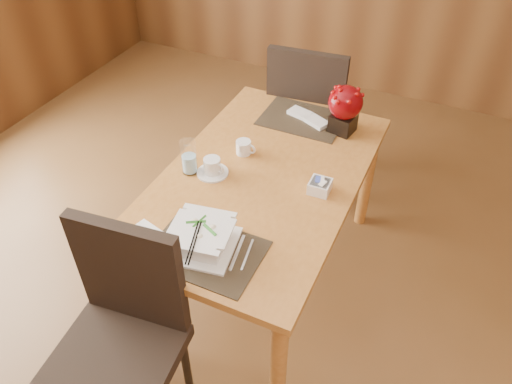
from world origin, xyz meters
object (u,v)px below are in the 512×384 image
at_px(creamer_jug, 244,147).
at_px(bread_plate, 142,235).
at_px(sugar_caddy, 320,186).
at_px(water_glass, 189,157).
at_px(soup_setting, 202,238).
at_px(far_chair, 309,112).
at_px(berry_decor, 345,107).
at_px(near_chair, 122,328).
at_px(dining_table, 262,190).
at_px(coffee_cup, 212,167).

height_order(creamer_jug, bread_plate, creamer_jug).
bearing_deg(bread_plate, sugar_caddy, 45.13).
bearing_deg(bread_plate, water_glass, 94.68).
xyz_separation_m(soup_setting, far_chair, (-0.05, 1.42, -0.21)).
height_order(berry_decor, near_chair, near_chair).
xyz_separation_m(water_glass, sugar_caddy, (0.62, 0.12, -0.06)).
height_order(dining_table, soup_setting, soup_setting).
distance_m(creamer_jug, berry_decor, 0.57).
relative_size(dining_table, berry_decor, 5.62).
relative_size(water_glass, far_chair, 0.17).
relative_size(bread_plate, near_chair, 0.13).
relative_size(creamer_jug, berry_decor, 0.37).
xyz_separation_m(coffee_cup, water_glass, (-0.11, -0.03, 0.05)).
bearing_deg(dining_table, sugar_caddy, 0.97).
distance_m(soup_setting, sugar_caddy, 0.62).
relative_size(dining_table, coffee_cup, 9.78).
bearing_deg(soup_setting, sugar_caddy, 49.47).
bearing_deg(coffee_cup, water_glass, -163.10).
bearing_deg(far_chair, coffee_cup, 76.22).
xyz_separation_m(water_glass, near_chair, (0.13, -0.78, -0.26)).
relative_size(sugar_caddy, near_chair, 0.09).
xyz_separation_m(dining_table, bread_plate, (-0.29, -0.58, 0.10)).
bearing_deg(berry_decor, creamer_jug, -134.37).
relative_size(soup_setting, near_chair, 0.30).
bearing_deg(soup_setting, water_glass, 116.54).
xyz_separation_m(dining_table, near_chair, (-0.20, -0.90, -0.08)).
bearing_deg(far_chair, dining_table, 89.59).
relative_size(bread_plate, far_chair, 0.13).
height_order(soup_setting, near_chair, near_chair).
relative_size(soup_setting, bread_plate, 2.33).
height_order(dining_table, water_glass, water_glass).
distance_m(dining_table, creamer_jug, 0.24).
relative_size(sugar_caddy, far_chair, 0.09).
bearing_deg(sugar_caddy, far_chair, 112.56).
distance_m(dining_table, bread_plate, 0.66).
height_order(sugar_caddy, near_chair, near_chair).
height_order(dining_table, coffee_cup, coffee_cup).
bearing_deg(far_chair, sugar_caddy, 107.20).
bearing_deg(bread_plate, soup_setting, 10.78).
relative_size(soup_setting, creamer_jug, 3.13).
xyz_separation_m(dining_table, berry_decor, (0.23, 0.53, 0.25)).
bearing_deg(berry_decor, coffee_cup, -126.53).
height_order(dining_table, berry_decor, berry_decor).
relative_size(creamer_jug, near_chair, 0.10).
bearing_deg(sugar_caddy, creamer_jug, 164.93).
bearing_deg(water_glass, creamer_jug, 55.57).
bearing_deg(soup_setting, coffee_cup, 104.05).
height_order(water_glass, berry_decor, berry_decor).
relative_size(dining_table, sugar_caddy, 15.61).
height_order(soup_setting, sugar_caddy, soup_setting).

